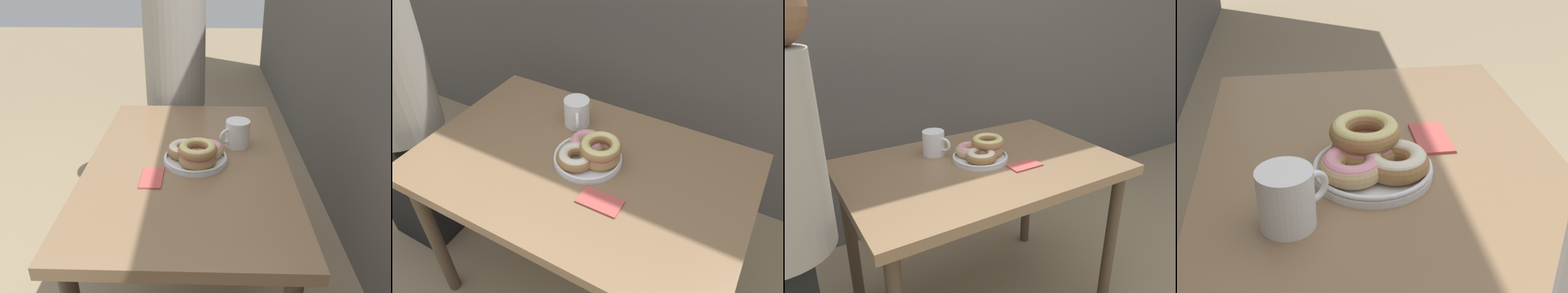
# 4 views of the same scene
# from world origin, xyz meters

# --- Properties ---
(dining_table) EXTENTS (1.09, 0.71, 0.72)m
(dining_table) POSITION_xyz_m (0.00, 0.30, 0.64)
(dining_table) COLOR #846647
(dining_table) RESTS_ON ground_plane
(donut_plate) EXTENTS (0.24, 0.24, 0.09)m
(donut_plate) POSITION_xyz_m (0.02, 0.33, 0.76)
(donut_plate) COLOR white
(donut_plate) RESTS_ON dining_table
(coffee_mug) EXTENTS (0.09, 0.12, 0.10)m
(coffee_mug) POSITION_xyz_m (-0.12, 0.48, 0.78)
(coffee_mug) COLOR white
(coffee_mug) RESTS_ON dining_table
(napkin) EXTENTS (0.13, 0.07, 0.01)m
(napkin) POSITION_xyz_m (0.13, 0.19, 0.73)
(napkin) COLOR #BC4C47
(napkin) RESTS_ON dining_table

